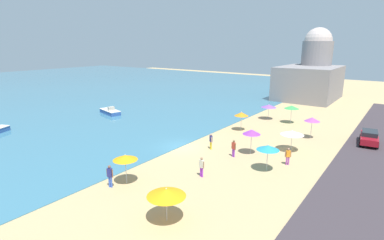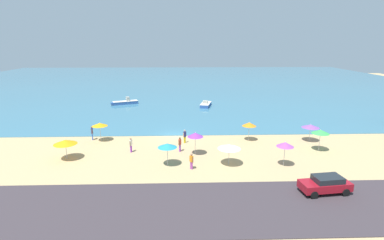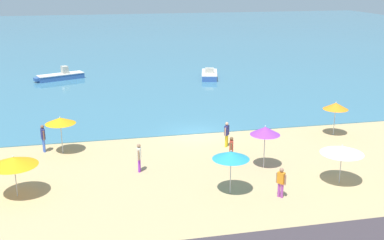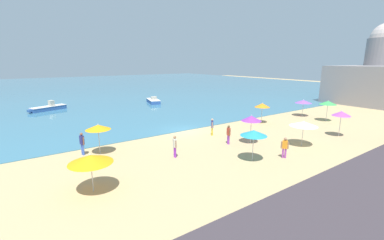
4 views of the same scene
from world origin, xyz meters
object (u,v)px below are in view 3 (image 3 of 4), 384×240
at_px(skiff_nearshore, 61,76).
at_px(bather_0, 43,137).
at_px(beach_umbrella_1, 231,155).
at_px(bather_1, 231,149).
at_px(bather_3, 139,156).
at_px(beach_umbrella_0, 342,150).
at_px(beach_umbrella_2, 336,106).
at_px(skiff_offshore, 209,75).
at_px(beach_umbrella_3, 14,161).
at_px(beach_umbrella_8, 60,121).
at_px(beach_umbrella_6, 265,131).
at_px(bather_4, 227,133).
at_px(bather_2, 281,181).

bearing_deg(skiff_nearshore, bather_0, -90.27).
height_order(beach_umbrella_1, bather_1, beach_umbrella_1).
bearing_deg(bather_3, beach_umbrella_0, -20.42).
height_order(beach_umbrella_2, skiff_offshore, beach_umbrella_2).
xyz_separation_m(beach_umbrella_2, skiff_nearshore, (-19.86, 23.46, -1.72)).
relative_size(bather_0, bather_3, 1.05).
relative_size(beach_umbrella_1, skiff_offshore, 0.49).
bearing_deg(bather_1, bather_3, -179.64).
bearing_deg(beach_umbrella_3, beach_umbrella_8, 70.97).
bearing_deg(bather_3, skiff_offshore, 66.95).
xyz_separation_m(beach_umbrella_2, beach_umbrella_6, (-7.02, -4.68, 0.17)).
height_order(beach_umbrella_1, beach_umbrella_8, beach_umbrella_8).
distance_m(beach_umbrella_2, bather_4, 8.26).
distance_m(beach_umbrella_0, beach_umbrella_3, 17.26).
height_order(beach_umbrella_6, bather_0, beach_umbrella_6).
distance_m(beach_umbrella_2, bather_1, 9.54).
distance_m(beach_umbrella_6, bather_0, 14.16).
relative_size(beach_umbrella_2, skiff_offshore, 0.50).
height_order(beach_umbrella_0, skiff_nearshore, beach_umbrella_0).
xyz_separation_m(bather_1, bather_3, (-5.57, -0.03, -0.00)).
distance_m(bather_1, bather_4, 3.04).
bearing_deg(beach_umbrella_3, bather_3, 15.95).
bearing_deg(bather_3, bather_1, 0.36).
height_order(beach_umbrella_1, bather_2, beach_umbrella_1).
xyz_separation_m(bather_3, bather_4, (6.15, 3.02, -0.00)).
height_order(bather_2, bather_3, bather_3).
bearing_deg(bather_3, beach_umbrella_8, 137.57).
xyz_separation_m(beach_umbrella_6, bather_4, (-1.13, 4.00, -1.36)).
bearing_deg(bather_0, beach_umbrella_0, -27.71).
bearing_deg(bather_1, beach_umbrella_0, -38.37).
relative_size(beach_umbrella_1, bather_2, 1.48).
bearing_deg(bather_1, beach_umbrella_3, -171.05).
xyz_separation_m(beach_umbrella_1, bather_2, (2.40, -1.01, -1.23)).
distance_m(beach_umbrella_0, skiff_offshore, 28.58).
bearing_deg(bather_1, bather_4, 78.95).
relative_size(bather_2, bather_4, 0.95).
bearing_deg(bather_0, bather_2, -37.45).
relative_size(bather_0, bather_2, 1.12).
distance_m(beach_umbrella_3, bather_2, 13.66).
distance_m(beach_umbrella_2, beach_umbrella_6, 8.44).
relative_size(bather_1, skiff_offshore, 0.35).
xyz_separation_m(beach_umbrella_1, beach_umbrella_2, (9.96, 7.59, 0.02)).
distance_m(bather_1, bather_2, 5.07).
xyz_separation_m(beach_umbrella_2, bather_4, (-8.15, -0.68, -1.19)).
height_order(beach_umbrella_0, beach_umbrella_8, beach_umbrella_8).
distance_m(beach_umbrella_2, beach_umbrella_3, 21.58).
bearing_deg(skiff_offshore, beach_umbrella_2, -79.62).
bearing_deg(beach_umbrella_2, bather_3, -165.50).
height_order(beach_umbrella_2, beach_umbrella_8, beach_umbrella_2).
distance_m(beach_umbrella_6, skiff_nearshore, 30.99).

